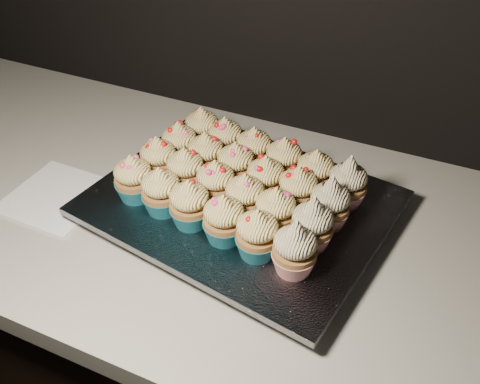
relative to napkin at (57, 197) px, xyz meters
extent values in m
cube|color=black|center=(0.34, 0.09, -0.47)|extent=(2.40, 0.60, 0.86)
cube|color=beige|center=(0.34, 0.09, -0.02)|extent=(2.44, 0.64, 0.04)
cube|color=white|center=(0.00, 0.00, 0.00)|extent=(0.16, 0.16, 0.00)
cube|color=black|center=(0.31, 0.09, 0.01)|extent=(0.47, 0.39, 0.02)
cube|color=silver|center=(0.31, 0.09, 0.03)|extent=(0.51, 0.43, 0.01)
cone|color=#1C7283|center=(0.15, 0.03, 0.05)|extent=(0.06, 0.06, 0.03)
ellipsoid|color=#FFDC80|center=(0.15, 0.03, 0.09)|extent=(0.06, 0.06, 0.04)
cone|color=#FFDC80|center=(0.15, 0.03, 0.11)|extent=(0.03, 0.03, 0.02)
cone|color=#1C7283|center=(0.21, 0.02, 0.05)|extent=(0.06, 0.06, 0.03)
ellipsoid|color=#FFDC80|center=(0.21, 0.02, 0.09)|extent=(0.06, 0.06, 0.04)
cone|color=#FFDC80|center=(0.21, 0.02, 0.11)|extent=(0.03, 0.03, 0.02)
cone|color=#1C7283|center=(0.26, 0.01, 0.05)|extent=(0.06, 0.06, 0.03)
ellipsoid|color=#FFDC80|center=(0.26, 0.01, 0.09)|extent=(0.06, 0.06, 0.04)
cone|color=#FFDC80|center=(0.26, 0.01, 0.11)|extent=(0.03, 0.03, 0.02)
cone|color=#1C7283|center=(0.32, 0.00, 0.05)|extent=(0.06, 0.06, 0.03)
ellipsoid|color=#FFDC80|center=(0.32, 0.00, 0.09)|extent=(0.06, 0.06, 0.04)
cone|color=#FFDC80|center=(0.32, 0.00, 0.11)|extent=(0.03, 0.03, 0.02)
cone|color=#1C7283|center=(0.38, -0.01, 0.05)|extent=(0.06, 0.06, 0.03)
ellipsoid|color=#FFDC80|center=(0.38, -0.01, 0.09)|extent=(0.06, 0.06, 0.04)
cone|color=#FFDC80|center=(0.38, -0.01, 0.11)|extent=(0.03, 0.03, 0.02)
cone|color=#B1181E|center=(0.44, -0.02, 0.05)|extent=(0.06, 0.06, 0.03)
ellipsoid|color=beige|center=(0.44, -0.02, 0.09)|extent=(0.06, 0.06, 0.04)
cone|color=beige|center=(0.44, -0.02, 0.11)|extent=(0.03, 0.03, 0.03)
cone|color=#1C7283|center=(0.16, 0.09, 0.05)|extent=(0.06, 0.06, 0.03)
ellipsoid|color=#FFDC80|center=(0.16, 0.09, 0.09)|extent=(0.06, 0.06, 0.04)
cone|color=#FFDC80|center=(0.16, 0.09, 0.11)|extent=(0.03, 0.03, 0.02)
cone|color=#1C7283|center=(0.22, 0.08, 0.05)|extent=(0.06, 0.06, 0.03)
ellipsoid|color=#FFDC80|center=(0.22, 0.08, 0.09)|extent=(0.06, 0.06, 0.04)
cone|color=#FFDC80|center=(0.22, 0.08, 0.11)|extent=(0.03, 0.03, 0.02)
cone|color=#1C7283|center=(0.28, 0.07, 0.05)|extent=(0.06, 0.06, 0.03)
ellipsoid|color=#FFDC80|center=(0.28, 0.07, 0.09)|extent=(0.06, 0.06, 0.04)
cone|color=#FFDC80|center=(0.28, 0.07, 0.11)|extent=(0.03, 0.03, 0.02)
cone|color=#1C7283|center=(0.33, 0.06, 0.05)|extent=(0.06, 0.06, 0.03)
ellipsoid|color=#FFDC80|center=(0.33, 0.06, 0.09)|extent=(0.06, 0.06, 0.04)
cone|color=#FFDC80|center=(0.33, 0.06, 0.11)|extent=(0.03, 0.03, 0.02)
cone|color=#1C7283|center=(0.39, 0.04, 0.05)|extent=(0.06, 0.06, 0.03)
ellipsoid|color=#FFDC80|center=(0.39, 0.04, 0.09)|extent=(0.06, 0.06, 0.04)
cone|color=#FFDC80|center=(0.39, 0.04, 0.11)|extent=(0.03, 0.03, 0.02)
cone|color=#B1181E|center=(0.45, 0.04, 0.05)|extent=(0.06, 0.06, 0.03)
ellipsoid|color=beige|center=(0.45, 0.04, 0.09)|extent=(0.06, 0.06, 0.04)
cone|color=beige|center=(0.45, 0.04, 0.11)|extent=(0.03, 0.03, 0.03)
cone|color=#1C7283|center=(0.17, 0.14, 0.05)|extent=(0.06, 0.06, 0.03)
ellipsoid|color=#FFDC80|center=(0.17, 0.14, 0.09)|extent=(0.06, 0.06, 0.04)
cone|color=#FFDC80|center=(0.17, 0.14, 0.11)|extent=(0.03, 0.03, 0.02)
cone|color=#1C7283|center=(0.23, 0.13, 0.05)|extent=(0.06, 0.06, 0.03)
ellipsoid|color=#FFDC80|center=(0.23, 0.13, 0.09)|extent=(0.06, 0.06, 0.04)
cone|color=#FFDC80|center=(0.23, 0.13, 0.11)|extent=(0.03, 0.03, 0.02)
cone|color=#1C7283|center=(0.28, 0.13, 0.05)|extent=(0.06, 0.06, 0.03)
ellipsoid|color=#FFDC80|center=(0.28, 0.13, 0.09)|extent=(0.06, 0.06, 0.04)
cone|color=#FFDC80|center=(0.28, 0.13, 0.11)|extent=(0.03, 0.03, 0.02)
cone|color=#1C7283|center=(0.34, 0.11, 0.05)|extent=(0.06, 0.06, 0.03)
ellipsoid|color=#FFDC80|center=(0.34, 0.11, 0.09)|extent=(0.06, 0.06, 0.04)
cone|color=#FFDC80|center=(0.34, 0.11, 0.11)|extent=(0.03, 0.03, 0.02)
cone|color=#1C7283|center=(0.40, 0.11, 0.05)|extent=(0.06, 0.06, 0.03)
ellipsoid|color=#FFDC80|center=(0.40, 0.11, 0.09)|extent=(0.06, 0.06, 0.04)
cone|color=#FFDC80|center=(0.40, 0.11, 0.11)|extent=(0.03, 0.03, 0.02)
cone|color=#B1181E|center=(0.46, 0.09, 0.05)|extent=(0.06, 0.06, 0.03)
ellipsoid|color=beige|center=(0.46, 0.09, 0.09)|extent=(0.06, 0.06, 0.04)
cone|color=beige|center=(0.46, 0.09, 0.11)|extent=(0.03, 0.03, 0.03)
cone|color=#1C7283|center=(0.18, 0.20, 0.05)|extent=(0.06, 0.06, 0.03)
ellipsoid|color=#FFDC80|center=(0.18, 0.20, 0.09)|extent=(0.06, 0.06, 0.04)
cone|color=#FFDC80|center=(0.18, 0.20, 0.11)|extent=(0.03, 0.03, 0.02)
cone|color=#1C7283|center=(0.24, 0.19, 0.05)|extent=(0.06, 0.06, 0.03)
ellipsoid|color=#FFDC80|center=(0.24, 0.19, 0.09)|extent=(0.06, 0.06, 0.04)
cone|color=#FFDC80|center=(0.24, 0.19, 0.11)|extent=(0.03, 0.03, 0.02)
cone|color=#1C7283|center=(0.29, 0.18, 0.05)|extent=(0.06, 0.06, 0.03)
ellipsoid|color=#FFDC80|center=(0.29, 0.18, 0.09)|extent=(0.06, 0.06, 0.04)
cone|color=#FFDC80|center=(0.29, 0.18, 0.11)|extent=(0.03, 0.03, 0.02)
cone|color=#1C7283|center=(0.35, 0.17, 0.05)|extent=(0.06, 0.06, 0.03)
ellipsoid|color=#FFDC80|center=(0.35, 0.17, 0.09)|extent=(0.06, 0.06, 0.04)
cone|color=#FFDC80|center=(0.35, 0.17, 0.11)|extent=(0.03, 0.03, 0.02)
cone|color=#1C7283|center=(0.41, 0.16, 0.05)|extent=(0.06, 0.06, 0.03)
ellipsoid|color=#FFDC80|center=(0.41, 0.16, 0.09)|extent=(0.06, 0.06, 0.04)
cone|color=#FFDC80|center=(0.41, 0.16, 0.11)|extent=(0.03, 0.03, 0.02)
cone|color=#B1181E|center=(0.47, 0.15, 0.05)|extent=(0.06, 0.06, 0.03)
ellipsoid|color=beige|center=(0.47, 0.15, 0.09)|extent=(0.06, 0.06, 0.04)
cone|color=beige|center=(0.47, 0.15, 0.11)|extent=(0.03, 0.03, 0.03)
camera|label=1|loc=(0.58, -0.52, 0.59)|focal=40.00mm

